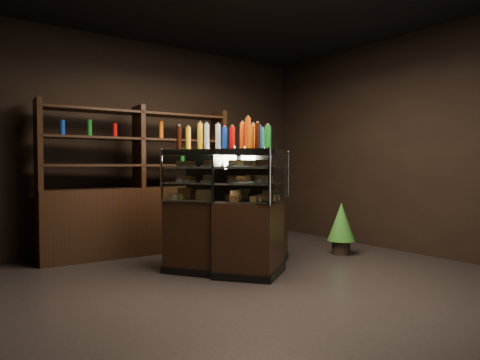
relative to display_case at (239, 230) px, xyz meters
name	(u,v)px	position (x,y,z in m)	size (l,w,h in m)	color
ground	(266,280)	(-0.03, -0.51, -0.47)	(5.00, 5.00, 0.00)	black
room_shell	(266,93)	(-0.03, -0.51, 1.48)	(5.02, 5.02, 3.01)	black
display_case	(239,230)	(0.00, 0.00, 0.00)	(1.69, 1.41, 1.38)	black
food_display	(239,177)	(0.00, 0.00, 0.60)	(1.30, 1.06, 0.43)	#DB9C4E
bottles_top	(239,137)	(0.00, 0.00, 1.05)	(1.13, 0.92, 0.30)	yellow
potted_conifer	(341,221)	(1.63, -0.12, -0.01)	(0.37, 0.37, 0.79)	black
back_shelving	(139,209)	(-0.55, 1.54, 0.14)	(2.56, 0.59, 2.00)	black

